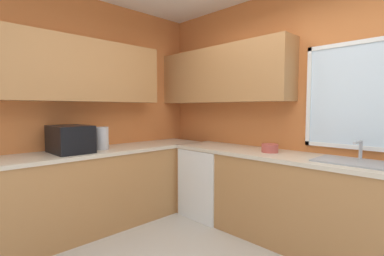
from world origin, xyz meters
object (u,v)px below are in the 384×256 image
(dishwasher, at_px, (211,182))
(microwave, at_px, (70,139))
(kettle, at_px, (102,138))
(sink_assembly, at_px, (355,162))
(bowl, at_px, (270,148))

(dishwasher, bearing_deg, microwave, -113.63)
(microwave, bearing_deg, kettle, 86.75)
(kettle, height_order, sink_assembly, kettle)
(kettle, distance_m, sink_assembly, 2.57)
(dishwasher, xyz_separation_m, microwave, (-0.66, -1.51, 0.62))
(microwave, height_order, bowl, microwave)
(sink_assembly, bearing_deg, bowl, -179.56)
(sink_assembly, relative_size, bowl, 3.54)
(dishwasher, bearing_deg, sink_assembly, 1.27)
(dishwasher, height_order, kettle, kettle)
(dishwasher, distance_m, bowl, 0.97)
(bowl, bearing_deg, microwave, -133.86)
(dishwasher, relative_size, microwave, 1.78)
(microwave, distance_m, kettle, 0.35)
(sink_assembly, bearing_deg, dishwasher, -178.73)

